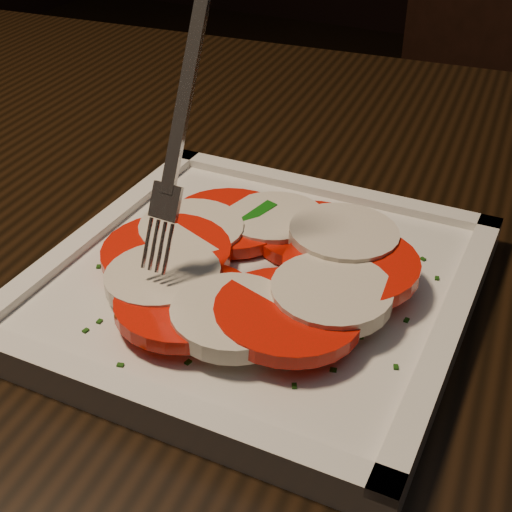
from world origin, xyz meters
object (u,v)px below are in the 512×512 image
(table, at_px, (238,323))
(chair, at_px, (472,121))
(fork, at_px, (189,121))
(plate, at_px, (256,286))

(table, height_order, chair, chair)
(table, xyz_separation_m, fork, (0.02, -0.08, 0.21))
(chair, relative_size, plate, 3.71)
(chair, xyz_separation_m, plate, (0.01, -0.86, 0.22))
(table, bearing_deg, fork, -78.71)
(table, xyz_separation_m, plate, (0.05, -0.08, 0.11))
(table, height_order, plate, plate)
(plate, bearing_deg, chair, 90.89)
(table, bearing_deg, plate, -55.00)
(chair, xyz_separation_m, fork, (-0.02, -0.87, 0.33))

